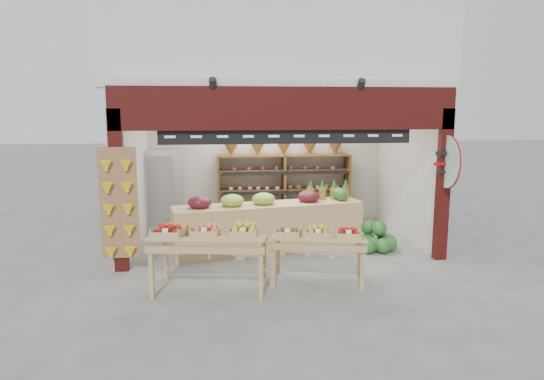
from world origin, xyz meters
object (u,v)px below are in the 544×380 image
(display_table_left, at_px, (203,235))
(display_table_right, at_px, (318,235))
(back_shelving, at_px, (284,174))
(refrigerator, at_px, (163,189))
(mid_counter, at_px, (268,225))
(watermelon_pile, at_px, (377,240))
(cardboard_stack, at_px, (199,231))

(display_table_left, relative_size, display_table_right, 1.12)
(back_shelving, bearing_deg, display_table_right, -90.02)
(back_shelving, bearing_deg, refrigerator, -177.72)
(display_table_left, bearing_deg, display_table_right, 3.09)
(display_table_left, bearing_deg, refrigerator, 104.44)
(mid_counter, bearing_deg, display_table_left, -122.55)
(refrigerator, height_order, display_table_right, refrigerator)
(display_table_left, height_order, display_table_right, display_table_left)
(mid_counter, bearing_deg, refrigerator, 136.90)
(display_table_left, relative_size, watermelon_pile, 2.30)
(mid_counter, relative_size, watermelon_pile, 4.69)
(watermelon_pile, bearing_deg, cardboard_stack, 166.51)
(refrigerator, bearing_deg, mid_counter, -27.11)
(display_table_left, height_order, watermelon_pile, display_table_left)
(watermelon_pile, bearing_deg, refrigerator, 151.89)
(back_shelving, xyz_separation_m, mid_counter, (-0.59, -2.12, -0.68))
(cardboard_stack, height_order, mid_counter, mid_counter)
(back_shelving, bearing_deg, cardboard_stack, -140.96)
(mid_counter, bearing_deg, display_table_right, -71.13)
(display_table_left, bearing_deg, cardboard_stack, 93.61)
(refrigerator, relative_size, display_table_right, 1.12)
(refrigerator, height_order, cardboard_stack, refrigerator)
(back_shelving, xyz_separation_m, display_table_right, (-0.00, -3.84, -0.44))
(back_shelving, distance_m, cardboard_stack, 2.61)
(cardboard_stack, bearing_deg, display_table_left, -86.39)
(refrigerator, relative_size, display_table_left, 1.00)
(refrigerator, xyz_separation_m, display_table_left, (0.98, -3.82, -0.09))
(back_shelving, xyz_separation_m, display_table_left, (-1.75, -3.93, -0.36))
(mid_counter, bearing_deg, back_shelving, 74.42)
(back_shelving, bearing_deg, display_table_left, -113.99)
(display_table_left, bearing_deg, mid_counter, 57.45)
(back_shelving, height_order, mid_counter, back_shelving)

